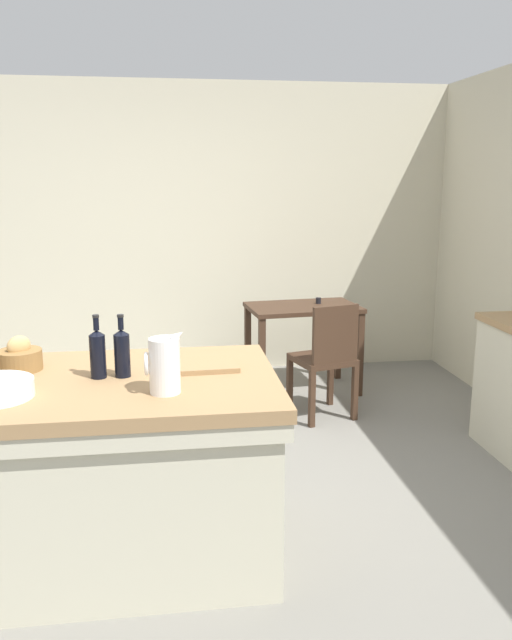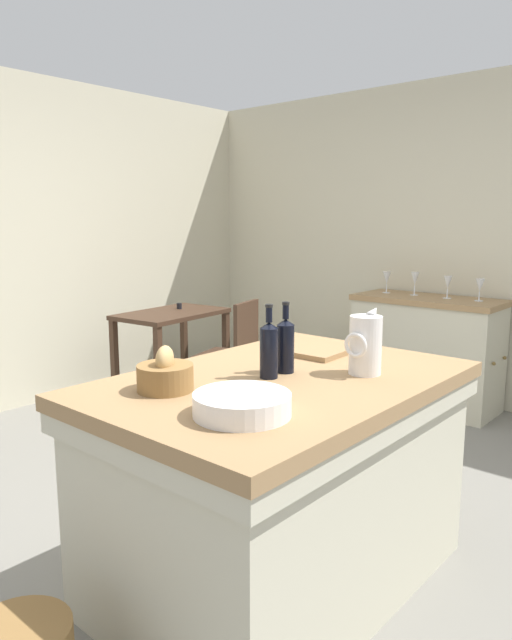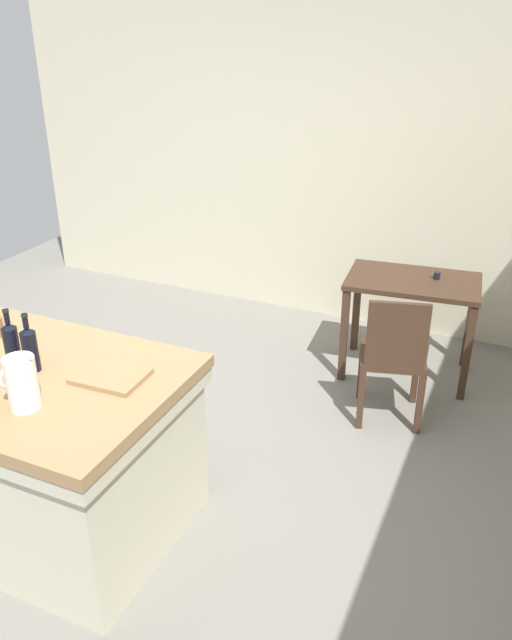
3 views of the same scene
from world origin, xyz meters
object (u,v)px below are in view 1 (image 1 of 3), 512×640
at_px(cutting_board, 204,365).
at_px(wine_bottle_dark, 122,352).
at_px(wooden_chair, 326,357).
at_px(wine_bottle_amber, 98,352).
at_px(pitcher, 164,365).
at_px(island_table, 113,462).
at_px(bread_basket, 20,358).
at_px(writing_desk, 303,320).

relative_size(cutting_board, wine_bottle_dark, 1.08).
distance_m(wooden_chair, wine_bottle_amber, 2.22).
distance_m(pitcher, cutting_board, 0.40).
distance_m(island_table, cutting_board, 0.62).
bearing_deg(pitcher, bread_basket, 147.57).
height_order(wooden_chair, cutting_board, cutting_board).
bearing_deg(wine_bottle_dark, pitcher, -53.59).
xyz_separation_m(wooden_chair, cutting_board, (-0.99, -1.50, 0.42)).
distance_m(pitcher, wine_bottle_amber, 0.39).
height_order(cutting_board, wine_bottle_dark, wine_bottle_dark).
bearing_deg(cutting_board, wooden_chair, 56.55).
height_order(wooden_chair, wine_bottle_amber, wine_bottle_amber).
bearing_deg(wine_bottle_dark, island_table, -153.58).
bearing_deg(cutting_board, island_table, -165.20).
xyz_separation_m(island_table, pitcher, (0.25, -0.22, 0.53)).
distance_m(wooden_chair, wine_bottle_dark, 2.15).
height_order(wine_bottle_dark, wine_bottle_amber, wine_bottle_amber).
bearing_deg(wine_bottle_amber, pitcher, -40.56).
distance_m(island_table, wine_bottle_amber, 0.53).
relative_size(wooden_chair, pitcher, 3.17).
distance_m(island_table, wooden_chair, 2.15).
bearing_deg(cutting_board, wine_bottle_dark, -167.32).
bearing_deg(island_table, writing_desk, 58.47).
xyz_separation_m(island_table, writing_desk, (1.39, 2.27, 0.14)).
bearing_deg(bread_basket, pitcher, -32.43).
xyz_separation_m(writing_desk, bread_basket, (-1.81, -2.07, 0.32)).
xyz_separation_m(writing_desk, wine_bottle_dark, (-1.33, -2.24, 0.38)).
bearing_deg(cutting_board, bread_basket, 174.21).
xyz_separation_m(bread_basket, wine_bottle_dark, (0.49, -0.17, 0.06)).
relative_size(wooden_chair, cutting_board, 2.84).
bearing_deg(writing_desk, bread_basket, -131.30).
height_order(cutting_board, wine_bottle_amber, wine_bottle_amber).
relative_size(writing_desk, wooden_chair, 1.08).
distance_m(cutting_board, wine_bottle_amber, 0.50).
distance_m(wooden_chair, bread_basket, 2.37).
bearing_deg(wine_bottle_amber, cutting_board, 10.22).
xyz_separation_m(writing_desk, pitcher, (-1.14, -2.49, 0.39)).
bearing_deg(writing_desk, cutting_board, -113.86).
bearing_deg(wine_bottle_amber, wooden_chair, 47.08).
relative_size(island_table, wooden_chair, 1.73).
xyz_separation_m(wine_bottle_dark, wine_bottle_amber, (-0.11, -0.00, 0.00)).
distance_m(bread_basket, cutting_board, 0.87).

